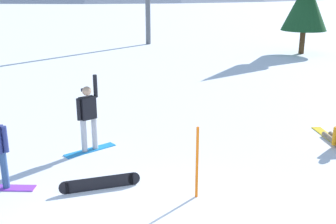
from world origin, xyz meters
name	(u,v)px	position (x,y,z in m)	size (l,w,h in m)	color
snowboarder_midground	(88,116)	(-3.09, 3.57, 0.98)	(0.98, 1.39, 2.05)	#1E8CD8
loose_snowboard_far_spare	(100,183)	(-1.77, 1.74, 0.14)	(1.47, 1.13, 0.28)	black
trail_marker_pole	(197,163)	(0.31, 2.11, 0.78)	(0.06, 0.06, 1.57)	orange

